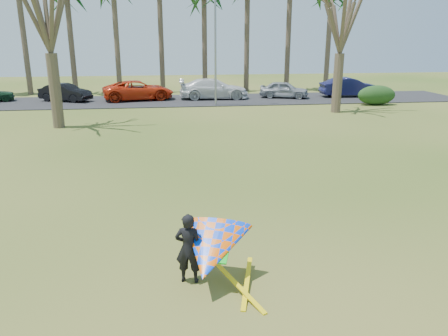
{
  "coord_description": "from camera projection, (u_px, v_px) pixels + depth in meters",
  "views": [
    {
      "loc": [
        -1.73,
        -11.12,
        5.11
      ],
      "look_at": [
        0.0,
        2.0,
        1.1
      ],
      "focal_mm": 35.0,
      "sensor_mm": 36.0,
      "label": 1
    }
  ],
  "objects": [
    {
      "name": "streetlight",
      "position": [
        218.0,
        45.0,
        32.1
      ],
      "size": [
        2.28,
        0.18,
        8.0
      ],
      "color": "gray",
      "rests_on": "ground"
    },
    {
      "name": "car_4",
      "position": [
        284.0,
        90.0,
        37.05
      ],
      "size": [
        4.41,
        2.99,
        1.39
      ],
      "primitive_type": "imported",
      "rotation": [
        0.0,
        0.0,
        1.21
      ],
      "color": "gray",
      "rests_on": "parking_strip"
    },
    {
      "name": "bare_tree_right",
      "position": [
        343.0,
        13.0,
        28.68
      ],
      "size": [
        6.27,
        6.27,
        9.21
      ],
      "color": "#4A3D2C",
      "rests_on": "ground"
    },
    {
      "name": "parking_strip",
      "position": [
        188.0,
        100.0,
        35.96
      ],
      "size": [
        46.0,
        7.0,
        0.06
      ],
      "primitive_type": "cube",
      "color": "black",
      "rests_on": "ground"
    },
    {
      "name": "car_1",
      "position": [
        65.0,
        92.0,
        35.1
      ],
      "size": [
        4.47,
        3.13,
        1.4
      ],
      "primitive_type": "imported",
      "rotation": [
        0.0,
        0.0,
        1.14
      ],
      "color": "black",
      "rests_on": "parking_strip"
    },
    {
      "name": "ground",
      "position": [
        233.0,
        226.0,
        12.25
      ],
      "size": [
        100.0,
        100.0,
        0.0
      ],
      "primitive_type": "plane",
      "color": "#20480F",
      "rests_on": "ground"
    },
    {
      "name": "car_3",
      "position": [
        214.0,
        89.0,
        36.44
      ],
      "size": [
        5.81,
        2.56,
        1.66
      ],
      "primitive_type": "imported",
      "rotation": [
        0.0,
        0.0,
        1.53
      ],
      "color": "silver",
      "rests_on": "parking_strip"
    },
    {
      "name": "hedge_near",
      "position": [
        376.0,
        95.0,
        33.59
      ],
      "size": [
        3.0,
        1.36,
        1.5
      ],
      "primitive_type": "ellipsoid",
      "color": "#173613",
      "rests_on": "ground"
    },
    {
      "name": "car_2",
      "position": [
        138.0,
        90.0,
        35.75
      ],
      "size": [
        6.09,
        3.65,
        1.58
      ],
      "primitive_type": "imported",
      "rotation": [
        0.0,
        0.0,
        1.76
      ],
      "color": "red",
      "rests_on": "parking_strip"
    },
    {
      "name": "car_5",
      "position": [
        349.0,
        87.0,
        37.76
      ],
      "size": [
        5.01,
        1.9,
        1.63
      ],
      "primitive_type": "imported",
      "rotation": [
        0.0,
        0.0,
        1.53
      ],
      "color": "#161744",
      "rests_on": "parking_strip"
    },
    {
      "name": "bare_tree_left",
      "position": [
        45.0,
        1.0,
        23.48
      ],
      "size": [
        6.6,
        6.6,
        9.7
      ],
      "color": "#4B3B2D",
      "rests_on": "ground"
    },
    {
      "name": "kite_flyer",
      "position": [
        209.0,
        250.0,
        9.09
      ],
      "size": [
        2.13,
        2.39,
        2.02
      ],
      "color": "black",
      "rests_on": "ground"
    }
  ]
}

